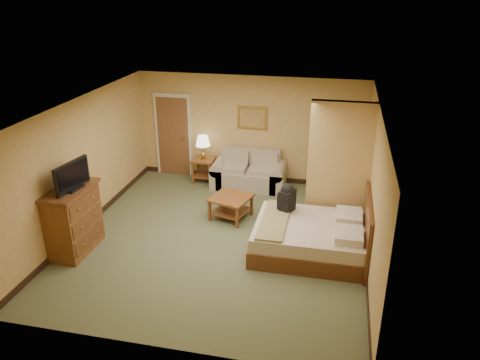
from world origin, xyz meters
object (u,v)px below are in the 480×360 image
(dresser, at_px, (74,220))
(coffee_table, at_px, (231,203))
(loveseat, at_px, (249,175))
(bed, at_px, (315,237))

(dresser, bearing_deg, coffee_table, 36.41)
(coffee_table, relative_size, dresser, 0.75)
(loveseat, distance_m, dresser, 4.35)
(loveseat, xyz_separation_m, bed, (1.76, -2.67, 0.02))
(coffee_table, distance_m, dresser, 3.11)
(dresser, xyz_separation_m, bed, (4.29, 0.85, -0.32))
(coffee_table, height_order, dresser, dresser)
(coffee_table, height_order, bed, bed)
(dresser, bearing_deg, bed, 11.19)
(loveseat, xyz_separation_m, dresser, (-2.53, -3.52, 0.34))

